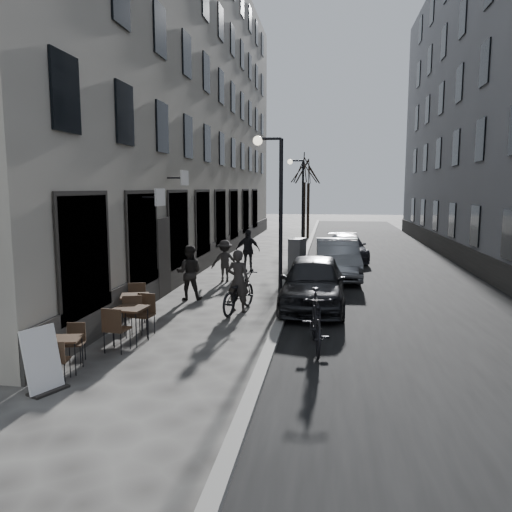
% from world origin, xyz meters
% --- Properties ---
extents(ground, '(120.00, 120.00, 0.00)m').
position_xyz_m(ground, '(0.00, 0.00, 0.00)').
color(ground, '#383633').
rests_on(ground, ground).
extents(road, '(7.30, 60.00, 0.00)m').
position_xyz_m(road, '(3.85, 16.00, 0.00)').
color(road, black).
rests_on(road, ground).
extents(kerb, '(0.25, 60.00, 0.12)m').
position_xyz_m(kerb, '(0.20, 16.00, 0.06)').
color(kerb, gray).
rests_on(kerb, ground).
extents(building_left, '(4.00, 35.00, 16.00)m').
position_xyz_m(building_left, '(-6.00, 16.50, 8.00)').
color(building_left, gray).
rests_on(building_left, ground).
extents(building_right, '(4.00, 35.00, 16.00)m').
position_xyz_m(building_right, '(9.50, 16.50, 8.00)').
color(building_right, gray).
rests_on(building_right, ground).
extents(streetlamp_near, '(0.90, 0.28, 5.09)m').
position_xyz_m(streetlamp_near, '(-0.17, 6.00, 3.16)').
color(streetlamp_near, black).
rests_on(streetlamp_near, ground).
extents(streetlamp_far, '(0.90, 0.28, 5.09)m').
position_xyz_m(streetlamp_far, '(-0.17, 18.00, 3.16)').
color(streetlamp_far, black).
rests_on(streetlamp_far, ground).
extents(tree_near, '(2.40, 2.40, 5.70)m').
position_xyz_m(tree_near, '(-0.10, 21.00, 4.66)').
color(tree_near, black).
rests_on(tree_near, ground).
extents(tree_far, '(2.40, 2.40, 5.70)m').
position_xyz_m(tree_far, '(-0.10, 27.00, 4.66)').
color(tree_far, black).
rests_on(tree_far, ground).
extents(bistro_set_a, '(0.65, 1.40, 0.80)m').
position_xyz_m(bistro_set_a, '(-3.57, -0.16, 0.41)').
color(bistro_set_a, black).
rests_on(bistro_set_a, ground).
extents(bistro_set_b, '(0.76, 1.73, 1.00)m').
position_xyz_m(bistro_set_b, '(-3.04, 1.74, 0.51)').
color(bistro_set_b, black).
rests_on(bistro_set_b, ground).
extents(bistro_set_c, '(0.97, 1.75, 1.00)m').
position_xyz_m(bistro_set_c, '(-3.45, 3.03, 0.51)').
color(bistro_set_c, black).
rests_on(bistro_set_c, ground).
extents(sign_board, '(0.63, 0.74, 1.15)m').
position_xyz_m(sign_board, '(-3.47, -1.12, 0.47)').
color(sign_board, black).
rests_on(sign_board, ground).
extents(utility_cabinet, '(0.74, 1.05, 1.43)m').
position_xyz_m(utility_cabinet, '(0.10, 12.28, 0.72)').
color(utility_cabinet, '#5D5D5F').
rests_on(utility_cabinet, ground).
extents(bicycle, '(1.19, 2.23, 1.11)m').
position_xyz_m(bicycle, '(-1.12, 5.02, 0.56)').
color(bicycle, black).
rests_on(bicycle, ground).
extents(cyclist_rider, '(0.74, 0.57, 1.82)m').
position_xyz_m(cyclist_rider, '(-1.12, 5.02, 0.91)').
color(cyclist_rider, '#2B2725').
rests_on(cyclist_rider, ground).
extents(pedestrian_near, '(0.91, 0.75, 1.75)m').
position_xyz_m(pedestrian_near, '(-2.98, 6.38, 0.87)').
color(pedestrian_near, black).
rests_on(pedestrian_near, ground).
extents(pedestrian_mid, '(1.14, 0.83, 1.59)m').
position_xyz_m(pedestrian_mid, '(-2.49, 9.59, 0.80)').
color(pedestrian_mid, '#292624').
rests_on(pedestrian_mid, ground).
extents(pedestrian_far, '(1.15, 0.81, 1.81)m').
position_xyz_m(pedestrian_far, '(-2.01, 12.09, 0.91)').
color(pedestrian_far, black).
rests_on(pedestrian_far, ground).
extents(car_near, '(1.89, 4.63, 1.57)m').
position_xyz_m(car_near, '(1.00, 5.82, 0.79)').
color(car_near, black).
rests_on(car_near, ground).
extents(car_mid, '(1.83, 4.75, 1.54)m').
position_xyz_m(car_mid, '(1.77, 10.98, 0.77)').
color(car_mid, gray).
rests_on(car_mid, ground).
extents(car_far, '(2.17, 4.51, 1.27)m').
position_xyz_m(car_far, '(2.30, 16.00, 0.63)').
color(car_far, '#393A44').
rests_on(car_far, ground).
extents(moped, '(0.83, 2.25, 1.32)m').
position_xyz_m(moped, '(1.20, 1.91, 0.66)').
color(moped, black).
rests_on(moped, ground).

